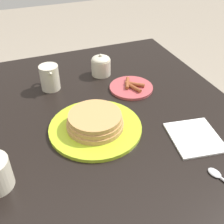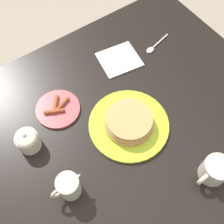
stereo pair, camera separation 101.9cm
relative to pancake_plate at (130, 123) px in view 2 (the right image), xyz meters
The scene contains 9 objects.
ground_plane 0.75m from the pancake_plate, 34.61° to the right, with size 8.00×8.00×0.00m, color gray.
dining_table 0.14m from the pancake_plate, 34.61° to the right, with size 1.18×1.02×0.73m.
pancake_plate is the anchor object (origin of this frame).
side_plate_bacon 0.27m from the pancake_plate, 48.80° to the right, with size 0.16×0.16×0.02m.
coffee_mug 0.32m from the pancake_plate, 110.34° to the left, with size 0.12×0.09×0.08m.
creamer_pitcher 0.30m from the pancake_plate, 14.82° to the left, with size 0.11×0.07×0.10m.
sugar_bowl 0.36m from the pancake_plate, 22.61° to the right, with size 0.08×0.08×0.09m.
napkin 0.30m from the pancake_plate, 118.33° to the right, with size 0.18×0.17×0.01m.
spoon 0.39m from the pancake_plate, 141.93° to the right, with size 0.14×0.05×0.01m.
Camera 2 is at (0.31, 0.33, 1.64)m, focal length 45.00 mm.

